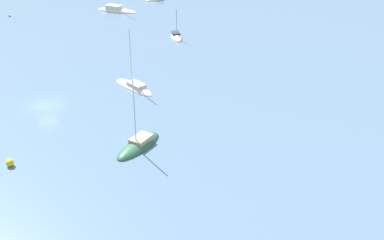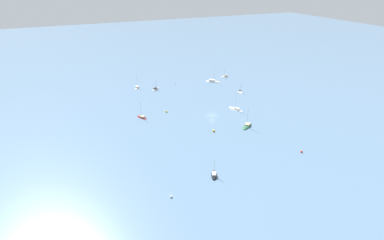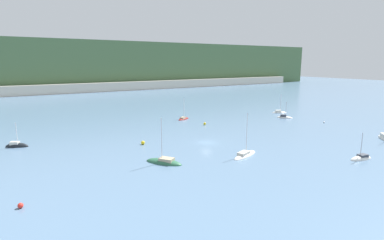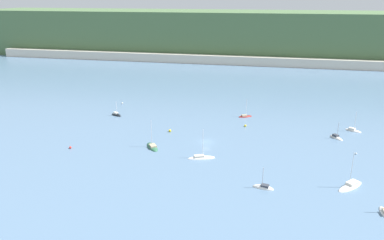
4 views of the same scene
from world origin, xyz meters
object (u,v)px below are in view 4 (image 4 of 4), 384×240
sailboat_3 (353,131)px  sailboat_4 (350,186)px  sailboat_8 (245,117)px  sailboat_1 (152,147)px  mooring_buoy_1 (122,103)px  sailboat_7 (336,138)px  mooring_buoy_3 (245,126)px  mooring_buoy_4 (356,154)px  mooring_buoy_2 (170,131)px  sailboat_2 (201,158)px  mooring_buoy_0 (70,147)px  sailboat_6 (263,188)px  sailboat_0 (116,115)px

sailboat_3 → sailboat_4: size_ratio=0.76×
sailboat_3 → sailboat_8: bearing=-160.7°
sailboat_1 → mooring_buoy_1: sailboat_1 is taller
sailboat_7 → mooring_buoy_3: sailboat_7 is taller
sailboat_4 → mooring_buoy_1: 101.17m
sailboat_7 → mooring_buoy_1: sailboat_7 is taller
sailboat_4 → mooring_buoy_4: sailboat_4 is taller
sailboat_3 → mooring_buoy_2: (-62.04, -14.74, 0.33)m
sailboat_2 → mooring_buoy_0: bearing=162.6°
sailboat_7 → mooring_buoy_1: (-84.94, 22.67, 0.22)m
mooring_buoy_3 → mooring_buoy_4: mooring_buoy_3 is taller
sailboat_3 → sailboat_6: bearing=-90.3°
sailboat_3 → mooring_buoy_2: sailboat_3 is taller
sailboat_6 → mooring_buoy_1: sailboat_6 is taller
sailboat_0 → mooring_buoy_1: 16.12m
sailboat_8 → mooring_buoy_2: bearing=-164.1°
sailboat_3 → mooring_buoy_3: (-37.02, -3.71, 0.28)m
sailboat_0 → mooring_buoy_3: sailboat_0 is taller
sailboat_1 → sailboat_4: (55.75, -13.39, 0.05)m
sailboat_0 → sailboat_1: sailboat_1 is taller
sailboat_1 → mooring_buoy_4: sailboat_1 is taller
mooring_buoy_0 → mooring_buoy_2: size_ratio=0.81×
sailboat_0 → sailboat_7: sailboat_7 is taller
sailboat_2 → mooring_buoy_4: bearing=-3.8°
mooring_buoy_1 → sailboat_8: bearing=-6.8°
sailboat_4 → mooring_buoy_3: (-29.13, 38.92, 0.26)m
sailboat_7 → mooring_buoy_4: bearing=-18.4°
mooring_buoy_0 → mooring_buoy_2: bearing=38.7°
sailboat_0 → mooring_buoy_1: (-4.02, 15.61, 0.24)m
sailboat_4 → sailboat_6: size_ratio=1.62×
mooring_buoy_1 → mooring_buoy_3: size_ratio=0.84×
sailboat_8 → sailboat_7: bearing=-54.7°
sailboat_3 → mooring_buoy_3: 37.21m
sailboat_1 → mooring_buoy_1: bearing=-2.7°
sailboat_1 → mooring_buoy_2: sailboat_1 is taller
sailboat_0 → sailboat_4: 89.72m
mooring_buoy_1 → mooring_buoy_3: (54.59, -17.88, 0.06)m
mooring_buoy_0 → mooring_buoy_2: (26.04, 20.85, 0.08)m
sailboat_0 → mooring_buoy_2: size_ratio=7.36×
mooring_buoy_0 → mooring_buoy_1: (-3.54, 49.75, -0.03)m
sailboat_7 → mooring_buoy_0: 85.79m
sailboat_7 → sailboat_8: bearing=-153.1°
mooring_buoy_0 → mooring_buoy_4: size_ratio=1.41×
mooring_buoy_2 → mooring_buoy_3: (25.02, 11.02, -0.05)m
sailboat_7 → mooring_buoy_2: size_ratio=7.03×
mooring_buoy_3 → mooring_buoy_2: bearing=-156.2°
mooring_buoy_1 → mooring_buoy_2: bearing=-44.3°
sailboat_6 → mooring_buoy_2: bearing=-35.0°
sailboat_2 → sailboat_8: 42.70m
sailboat_0 → mooring_buoy_0: 34.15m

